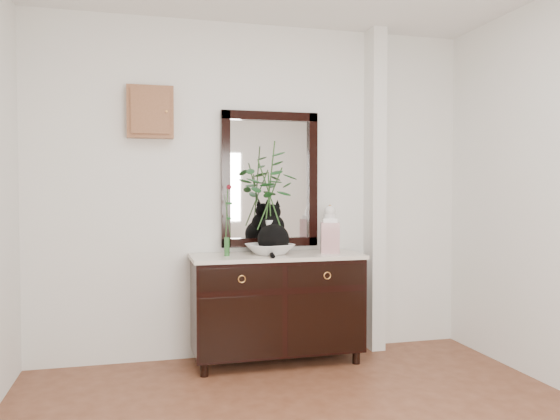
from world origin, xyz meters
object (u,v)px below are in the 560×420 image
object	(u,v)px
cat	(273,229)
sideboard	(277,302)
ginger_jar	(330,229)
lotus_bowl	(270,249)

from	to	relation	value
cat	sideboard	bearing A→B (deg)	16.58
cat	ginger_jar	bearing A→B (deg)	9.17
lotus_bowl	cat	bearing A→B (deg)	-10.39
lotus_bowl	ginger_jar	xyz separation A→B (m)	(0.49, -0.01, 0.15)
sideboard	cat	world-z (taller)	cat
sideboard	ginger_jar	bearing A→B (deg)	-0.75
sideboard	cat	bearing A→B (deg)	-172.84
cat	ginger_jar	world-z (taller)	cat
sideboard	lotus_bowl	distance (m)	0.42
cat	lotus_bowl	size ratio (longest dim) A/B	1.17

